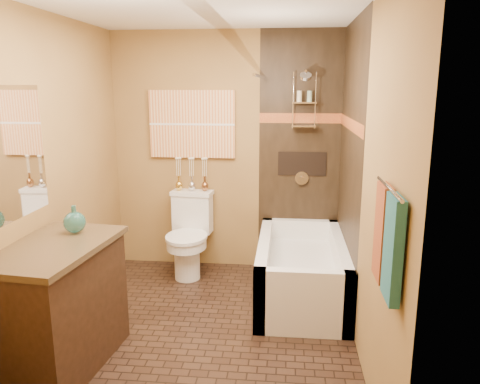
# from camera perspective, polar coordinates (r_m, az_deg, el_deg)

# --- Properties ---
(floor) EXTENTS (3.00, 3.00, 0.00)m
(floor) POSITION_cam_1_polar(r_m,az_deg,el_deg) (3.95, -4.52, -16.73)
(floor) COLOR black
(floor) RESTS_ON ground
(wall_left) EXTENTS (0.02, 3.00, 2.50)m
(wall_left) POSITION_cam_1_polar(r_m,az_deg,el_deg) (3.91, -22.47, 1.61)
(wall_left) COLOR olive
(wall_left) RESTS_ON floor
(wall_right) EXTENTS (0.02, 3.00, 2.50)m
(wall_right) POSITION_cam_1_polar(r_m,az_deg,el_deg) (3.49, 14.89, 0.91)
(wall_right) COLOR olive
(wall_right) RESTS_ON floor
(wall_back) EXTENTS (2.40, 0.02, 2.50)m
(wall_back) POSITION_cam_1_polar(r_m,az_deg,el_deg) (4.96, -1.69, 4.80)
(wall_back) COLOR olive
(wall_back) RESTS_ON floor
(wall_front) EXTENTS (2.40, 0.02, 2.50)m
(wall_front) POSITION_cam_1_polar(r_m,az_deg,el_deg) (2.10, -12.47, -6.85)
(wall_front) COLOR olive
(wall_front) RESTS_ON floor
(ceiling) EXTENTS (3.00, 3.00, 0.00)m
(ceiling) POSITION_cam_1_polar(r_m,az_deg,el_deg) (3.48, -5.30, 21.97)
(ceiling) COLOR silver
(ceiling) RESTS_ON wall_back
(alcove_tile_back) EXTENTS (0.85, 0.01, 2.50)m
(alcove_tile_back) POSITION_cam_1_polar(r_m,az_deg,el_deg) (4.91, 7.32, 4.61)
(alcove_tile_back) COLOR black
(alcove_tile_back) RESTS_ON wall_back
(alcove_tile_right) EXTENTS (0.01, 1.50, 2.50)m
(alcove_tile_right) POSITION_cam_1_polar(r_m,az_deg,el_deg) (4.22, 13.18, 3.02)
(alcove_tile_right) COLOR black
(alcove_tile_right) RESTS_ON wall_right
(mosaic_band_back) EXTENTS (0.85, 0.01, 0.10)m
(mosaic_band_back) POSITION_cam_1_polar(r_m,az_deg,el_deg) (4.86, 7.45, 8.91)
(mosaic_band_back) COLOR maroon
(mosaic_band_back) RESTS_ON alcove_tile_back
(mosaic_band_right) EXTENTS (0.01, 1.50, 0.10)m
(mosaic_band_right) POSITION_cam_1_polar(r_m,az_deg,el_deg) (4.17, 13.30, 8.04)
(mosaic_band_right) COLOR maroon
(mosaic_band_right) RESTS_ON alcove_tile_right
(alcove_niche) EXTENTS (0.50, 0.01, 0.25)m
(alcove_niche) POSITION_cam_1_polar(r_m,az_deg,el_deg) (4.92, 7.58, 3.44)
(alcove_niche) COLOR black
(alcove_niche) RESTS_ON alcove_tile_back
(shower_fixtures) EXTENTS (0.24, 0.33, 1.16)m
(shower_fixtures) POSITION_cam_1_polar(r_m,az_deg,el_deg) (4.76, 7.80, 9.37)
(shower_fixtures) COLOR silver
(shower_fixtures) RESTS_ON floor
(curtain_rod) EXTENTS (0.03, 1.55, 0.03)m
(curtain_rod) POSITION_cam_1_polar(r_m,az_deg,el_deg) (4.13, 2.52, 13.88)
(curtain_rod) COLOR silver
(curtain_rod) RESTS_ON wall_back
(towel_bar) EXTENTS (0.02, 0.55, 0.02)m
(towel_bar) POSITION_cam_1_polar(r_m,az_deg,el_deg) (2.43, 17.74, 0.44)
(towel_bar) COLOR silver
(towel_bar) RESTS_ON wall_right
(towel_teal) EXTENTS (0.05, 0.22, 0.52)m
(towel_teal) POSITION_cam_1_polar(r_m,az_deg,el_deg) (2.38, 18.16, -6.61)
(towel_teal) COLOR #1C535E
(towel_teal) RESTS_ON towel_bar
(towel_rust) EXTENTS (0.05, 0.22, 0.52)m
(towel_rust) POSITION_cam_1_polar(r_m,az_deg,el_deg) (2.62, 16.99, -4.73)
(towel_rust) COLOR maroon
(towel_rust) RESTS_ON towel_bar
(sunset_painting) EXTENTS (0.90, 0.04, 0.70)m
(sunset_painting) POSITION_cam_1_polar(r_m,az_deg,el_deg) (4.96, -5.86, 8.22)
(sunset_painting) COLOR #D36A31
(sunset_painting) RESTS_ON wall_back
(vanity_mirror) EXTENTS (0.01, 1.00, 0.90)m
(vanity_mirror) POSITION_cam_1_polar(r_m,az_deg,el_deg) (3.40, -26.87, 3.94)
(vanity_mirror) COLOR white
(vanity_mirror) RESTS_ON wall_left
(bathtub) EXTENTS (0.80, 1.50, 0.55)m
(bathtub) POSITION_cam_1_polar(r_m,az_deg,el_deg) (4.47, 7.49, -9.95)
(bathtub) COLOR white
(bathtub) RESTS_ON floor
(toilet) EXTENTS (0.45, 0.66, 0.85)m
(toilet) POSITION_cam_1_polar(r_m,az_deg,el_deg) (4.92, -6.20, -5.16)
(toilet) COLOR white
(toilet) RESTS_ON floor
(vanity) EXTENTS (0.73, 1.08, 0.90)m
(vanity) POSITION_cam_1_polar(r_m,az_deg,el_deg) (3.57, -21.46, -12.84)
(vanity) COLOR black
(vanity) RESTS_ON floor
(teal_bottle) EXTENTS (0.16, 0.16, 0.25)m
(teal_bottle) POSITION_cam_1_polar(r_m,az_deg,el_deg) (3.58, -19.54, -3.16)
(teal_bottle) COLOR #216559
(teal_bottle) RESTS_ON vanity
(bud_vases) EXTENTS (0.35, 0.07, 0.35)m
(bud_vases) POSITION_cam_1_polar(r_m,az_deg,el_deg) (4.95, -5.92, 2.28)
(bud_vases) COLOR gold
(bud_vases) RESTS_ON toilet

